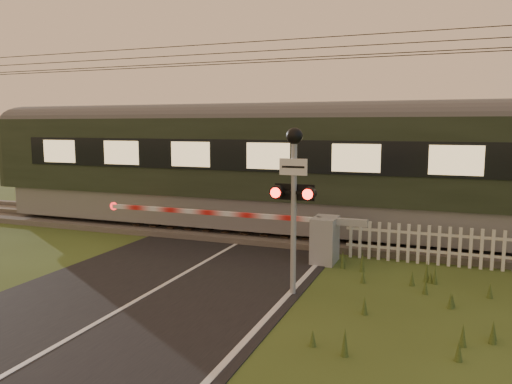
% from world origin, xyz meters
% --- Properties ---
extents(ground, '(160.00, 160.00, 0.00)m').
position_xyz_m(ground, '(0.00, 0.00, 0.00)').
color(ground, '#38481B').
rests_on(ground, ground).
extents(road, '(6.00, 140.00, 0.03)m').
position_xyz_m(road, '(0.02, -0.23, 0.01)').
color(road, black).
rests_on(road, ground).
extents(track_bed, '(140.00, 3.40, 0.39)m').
position_xyz_m(track_bed, '(0.00, 6.50, 0.07)').
color(track_bed, '#47423D').
rests_on(track_bed, ground).
extents(overhead_wires, '(120.00, 0.62, 0.62)m').
position_xyz_m(overhead_wires, '(0.00, 6.50, 5.72)').
color(overhead_wires, black).
rests_on(overhead_wires, ground).
extents(boom_gate, '(7.67, 0.91, 1.21)m').
position_xyz_m(boom_gate, '(2.50, 3.86, 0.67)').
color(boom_gate, gray).
rests_on(boom_gate, ground).
extents(crossing_signal, '(0.88, 0.36, 3.46)m').
position_xyz_m(crossing_signal, '(2.81, 1.21, 2.38)').
color(crossing_signal, gray).
rests_on(crossing_signal, ground).
extents(picket_fence, '(4.18, 0.08, 1.01)m').
position_xyz_m(picket_fence, '(5.38, 4.60, 0.51)').
color(picket_fence, silver).
rests_on(picket_fence, ground).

